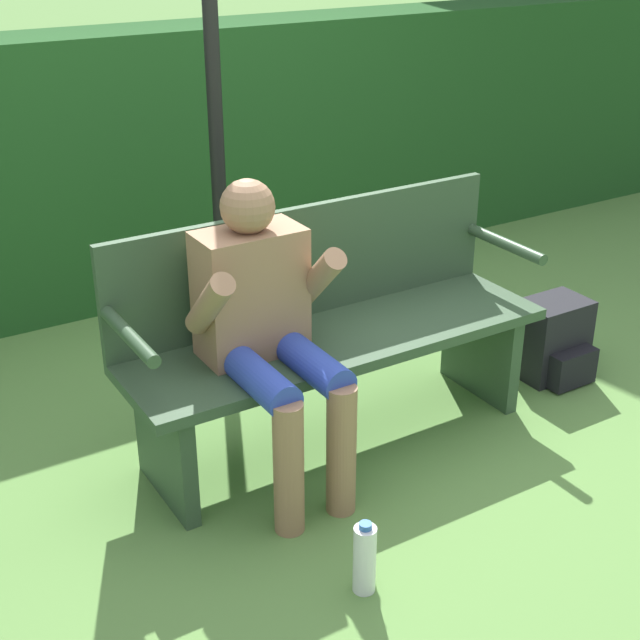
{
  "coord_description": "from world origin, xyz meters",
  "views": [
    {
      "loc": [
        -1.74,
        -2.69,
        2.07
      ],
      "look_at": [
        -0.15,
        -0.1,
        0.63
      ],
      "focal_mm": 50.0,
      "sensor_mm": 36.0,
      "label": 1
    }
  ],
  "objects_px": {
    "person_seated": "(266,323)",
    "backpack": "(553,341)",
    "park_bench": "(329,328)",
    "signpost": "(212,44)",
    "water_bottle": "(365,559)"
  },
  "relations": [
    {
      "from": "backpack",
      "to": "park_bench",
      "type": "bearing_deg",
      "value": 173.63
    },
    {
      "from": "signpost",
      "to": "backpack",
      "type": "bearing_deg",
      "value": -42.6
    },
    {
      "from": "signpost",
      "to": "water_bottle",
      "type": "bearing_deg",
      "value": -102.42
    },
    {
      "from": "person_seated",
      "to": "water_bottle",
      "type": "relative_size",
      "value": 4.35
    },
    {
      "from": "park_bench",
      "to": "person_seated",
      "type": "xyz_separation_m",
      "value": [
        -0.36,
        -0.14,
        0.17
      ]
    },
    {
      "from": "park_bench",
      "to": "water_bottle",
      "type": "relative_size",
      "value": 6.56
    },
    {
      "from": "backpack",
      "to": "water_bottle",
      "type": "distance_m",
      "value": 1.77
    },
    {
      "from": "person_seated",
      "to": "backpack",
      "type": "bearing_deg",
      "value": 0.36
    },
    {
      "from": "park_bench",
      "to": "water_bottle",
      "type": "xyz_separation_m",
      "value": [
        -0.42,
        -0.89,
        -0.36
      ]
    },
    {
      "from": "park_bench",
      "to": "backpack",
      "type": "distance_m",
      "value": 1.22
    },
    {
      "from": "park_bench",
      "to": "water_bottle",
      "type": "height_order",
      "value": "park_bench"
    },
    {
      "from": "person_seated",
      "to": "backpack",
      "type": "distance_m",
      "value": 1.61
    },
    {
      "from": "park_bench",
      "to": "signpost",
      "type": "relative_size",
      "value": 0.67
    },
    {
      "from": "backpack",
      "to": "signpost",
      "type": "xyz_separation_m",
      "value": [
        -1.19,
        1.09,
        1.31
      ]
    },
    {
      "from": "park_bench",
      "to": "backpack",
      "type": "height_order",
      "value": "park_bench"
    }
  ]
}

